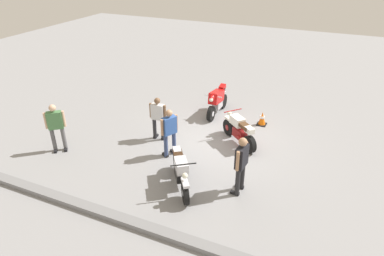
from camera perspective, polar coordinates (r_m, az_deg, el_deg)
ground_plane at (r=12.11m, az=4.11°, el=-2.55°), size 40.00×40.00×0.00m
curb_edge at (r=8.73m, az=-6.80°, el=-16.30°), size 14.00×0.30×0.15m
motorcycle_cream_vintage at (r=11.98m, az=7.84°, el=-0.46°), size 1.58×1.40×1.07m
motorcycle_silver_cruiser at (r=9.77m, az=-1.90°, el=-7.16°), size 1.30×1.78×1.09m
motorcycle_red_sportbike at (r=13.99m, az=4.18°, el=4.57°), size 0.70×1.95×1.14m
person_in_black_shirt at (r=9.38m, az=8.17°, el=-5.58°), size 0.34×0.67×1.74m
person_in_blue_shirt at (r=10.98m, az=-3.76°, el=-0.36°), size 0.47×0.61×1.65m
person_in_white_shirt at (r=12.01m, az=-5.66°, el=1.94°), size 0.63×0.33×1.59m
person_in_green_shirt at (r=12.08m, az=-21.67°, el=0.48°), size 0.57×0.52×1.68m
traffic_cone at (r=13.49m, az=11.57°, el=1.55°), size 0.36×0.36×0.53m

